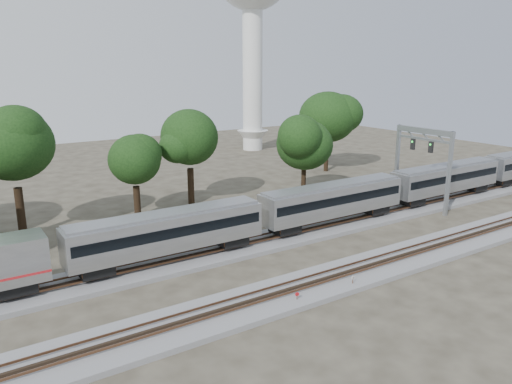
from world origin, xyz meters
The scene contains 14 objects.
ground centered at (0.00, 0.00, 0.00)m, with size 160.00×160.00×0.00m, color #383328.
track_far centered at (0.00, 6.00, 0.21)m, with size 160.00×5.00×0.73m.
track_near centered at (0.00, -4.00, 0.21)m, with size 160.00×5.00×0.73m.
train centered at (33.04, 6.00, 3.13)m, with size 124.15×3.02×4.45m.
switch_stand_red centered at (1.20, -5.47, 0.60)m, with size 0.30×0.11×0.95m.
switch_stand_white centered at (6.36, -5.69, 0.66)m, with size 0.32×0.15×1.04m.
switch_lever centered at (8.12, -5.72, 0.15)m, with size 0.50×0.30×0.30m, color #512D19.
water_tower centered at (34.25, 51.53, 27.60)m, with size 13.46×13.46×37.25m.
signal_gantry centered at (28.19, 6.00, 6.89)m, with size 0.66×7.78×9.46m.
tree_3 centered at (-12.59, 20.82, 9.17)m, with size 9.33×9.33×13.15m.
tree_4 centered at (-0.78, 20.87, 6.44)m, with size 6.58×6.58×9.27m.
tree_5 centered at (6.57, 22.41, 8.12)m, with size 8.28×8.28×11.67m.
tree_6 centered at (20.14, 17.67, 6.67)m, with size 6.81×6.81×9.60m.
tree_7 centered at (32.89, 27.98, 8.50)m, with size 8.66×8.66×12.21m.
Camera 1 is at (-18.88, -30.85, 16.60)m, focal length 35.00 mm.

